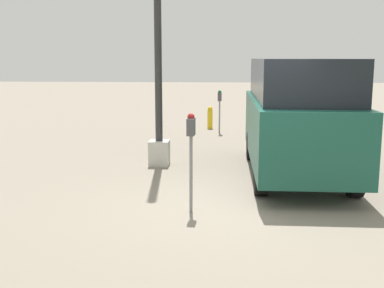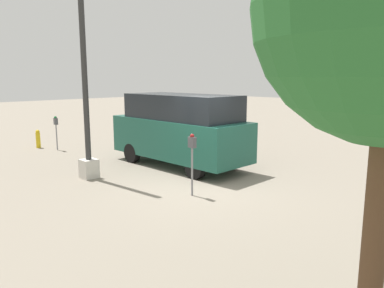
{
  "view_description": "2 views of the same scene",
  "coord_description": "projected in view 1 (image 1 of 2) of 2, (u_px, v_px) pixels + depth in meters",
  "views": [
    {
      "loc": [
        -7.69,
        0.17,
        2.36
      ],
      "look_at": [
        -0.03,
        0.7,
        0.98
      ],
      "focal_mm": 45.0,
      "sensor_mm": 36.0,
      "label": 1
    },
    {
      "loc": [
        -6.79,
        6.97,
        2.88
      ],
      "look_at": [
        -0.01,
        0.17,
        1.16
      ],
      "focal_mm": 35.0,
      "sensor_mm": 36.0,
      "label": 2
    }
  ],
  "objects": [
    {
      "name": "fire_hydrant",
      "position": [
        210.0,
        118.0,
        16.25
      ],
      "size": [
        0.18,
        0.18,
        0.75
      ],
      "color": "gold",
      "rests_on": "ground"
    },
    {
      "name": "ground_plane",
      "position": [
        234.0,
        203.0,
        7.95
      ],
      "size": [
        80.0,
        80.0,
        0.0
      ],
      "primitive_type": "plane",
      "color": "gray"
    },
    {
      "name": "lamp_post",
      "position": [
        158.0,
        62.0,
        10.36
      ],
      "size": [
        0.44,
        0.44,
        6.72
      ],
      "color": "beige",
      "rests_on": "ground"
    },
    {
      "name": "parking_meter_far",
      "position": [
        220.0,
        102.0,
        15.12
      ],
      "size": [
        0.21,
        0.13,
        1.36
      ],
      "rotation": [
        0.0,
        0.0,
        -0.08
      ],
      "color": "gray",
      "rests_on": "ground"
    },
    {
      "name": "parked_van",
      "position": [
        297.0,
        115.0,
        9.58
      ],
      "size": [
        4.87,
        1.83,
        2.34
      ],
      "rotation": [
        0.0,
        0.0,
        0.0
      ],
      "color": "#195142",
      "rests_on": "ground"
    },
    {
      "name": "parking_meter_near",
      "position": [
        191.0,
        140.0,
        7.29
      ],
      "size": [
        0.21,
        0.13,
        1.54
      ],
      "rotation": [
        0.0,
        0.0,
        -0.08
      ],
      "color": "gray",
      "rests_on": "ground"
    }
  ]
}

